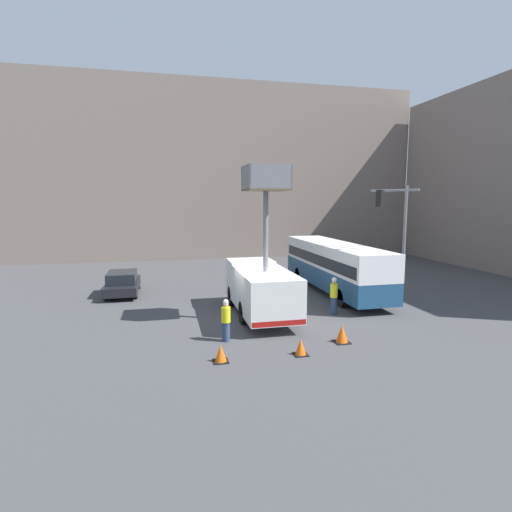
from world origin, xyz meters
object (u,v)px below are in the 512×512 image
traffic_light_pole (397,225)px  parked_car_curbside (123,283)px  traffic_cone_near_truck (221,354)px  road_worker_near_truck (226,320)px  city_bus (334,264)px  road_worker_directing (334,295)px  traffic_cone_mid_road (342,334)px  utility_truck (260,285)px  traffic_cone_far_side (301,348)px

traffic_light_pole → parked_car_curbside: (-15.55, 5.13, -3.70)m
traffic_light_pole → traffic_cone_near_truck: size_ratio=10.53×
traffic_light_pole → road_worker_near_truck: (-10.55, -4.56, -3.55)m
city_bus → road_worker_directing: size_ratio=5.98×
road_worker_directing → traffic_cone_mid_road: 4.27m
utility_truck → city_bus: utility_truck is taller
road_worker_near_truck → traffic_cone_far_side: size_ratio=2.89×
road_worker_near_truck → traffic_cone_near_truck: bearing=-178.6°
road_worker_near_truck → parked_car_curbside: (-5.00, 9.69, -0.15)m
traffic_light_pole → traffic_cone_mid_road: (-5.93, -5.78, -4.09)m
traffic_cone_far_side → parked_car_curbside: size_ratio=0.14×
parked_car_curbside → utility_truck: bearing=-41.7°
city_bus → traffic_cone_mid_road: (-3.48, -8.73, -1.48)m
utility_truck → traffic_cone_near_truck: bearing=-117.4°
city_bus → parked_car_curbside: bearing=69.8°
city_bus → traffic_cone_near_truck: (-8.62, -9.60, -1.53)m
road_worker_near_truck → traffic_cone_mid_road: bearing=-89.6°
road_worker_near_truck → traffic_cone_mid_road: size_ratio=2.44×
city_bus → utility_truck: bearing=115.3°
traffic_cone_near_truck → traffic_cone_mid_road: traffic_cone_mid_road is taller
utility_truck → traffic_cone_mid_road: utility_truck is taller
utility_truck → traffic_light_pole: utility_truck is taller
traffic_cone_near_truck → traffic_light_pole: bearing=31.0°
city_bus → road_worker_near_truck: city_bus is taller
traffic_cone_near_truck → parked_car_curbside: 12.62m
city_bus → traffic_cone_far_side: city_bus is taller
road_worker_near_truck → city_bus: bearing=-32.0°
city_bus → traffic_light_pole: bearing=-151.0°
traffic_cone_far_side → parked_car_curbside: parked_car_curbside is taller
traffic_light_pole → traffic_cone_mid_road: 9.24m
traffic_cone_near_truck → traffic_cone_far_side: size_ratio=1.03×
road_worker_near_truck → parked_car_curbside: road_worker_near_truck is taller
road_worker_directing → parked_car_curbside: size_ratio=0.44×
city_bus → traffic_cone_near_truck: city_bus is taller
city_bus → traffic_light_pole: traffic_light_pole is taller
utility_truck → road_worker_near_truck: bearing=-124.7°
road_worker_directing → traffic_cone_far_side: 6.04m
road_worker_directing → traffic_cone_near_truck: bearing=139.0°
traffic_light_pole → traffic_cone_near_truck: (-11.07, -6.65, -4.14)m
traffic_light_pole → parked_car_curbside: 16.79m
road_worker_directing → traffic_cone_near_truck: (-6.53, -4.86, -0.68)m
utility_truck → road_worker_near_truck: (-2.25, -3.24, -0.72)m
traffic_light_pole → road_worker_near_truck: traffic_light_pole is taller
city_bus → traffic_cone_far_side: size_ratio=18.72×
traffic_light_pole → traffic_cone_far_side: bearing=-140.2°
traffic_light_pole → traffic_cone_far_side: 11.24m
road_worker_near_truck → traffic_cone_near_truck: road_worker_near_truck is taller
city_bus → traffic_cone_near_truck: 12.99m
traffic_light_pole → road_worker_near_truck: bearing=-156.6°
road_worker_directing → traffic_cone_far_side: bearing=156.8°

